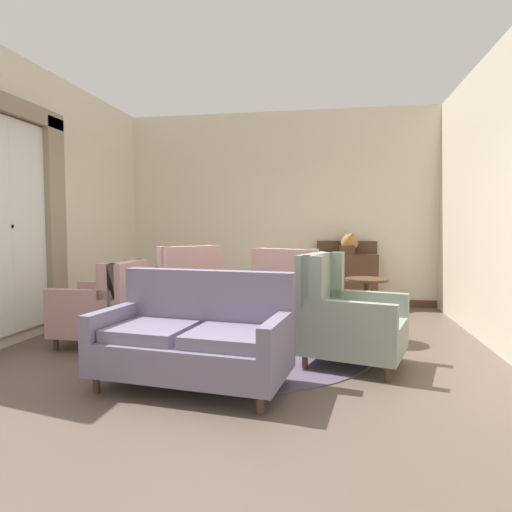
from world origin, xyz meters
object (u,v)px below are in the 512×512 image
porcelain_vase (222,292)px  gramophone (350,241)px  armchair_near_window (183,294)px  armchair_near_sideboard (345,319)px  coffee_table (226,312)px  side_table (367,304)px  settee (195,339)px  armchair_back_corner (105,308)px  armchair_far_left (292,296)px  sideboard (347,277)px

porcelain_vase → gramophone: size_ratio=0.73×
armchair_near_window → gramophone: size_ratio=2.39×
armchair_near_sideboard → gramophone: 3.08m
coffee_table → side_table: size_ratio=1.32×
coffee_table → settee: 1.17m
gramophone → side_table: bearing=-86.7°
settee → armchair_back_corner: bearing=149.8°
gramophone → settee: bearing=-110.4°
armchair_back_corner → armchair_far_left: armchair_far_left is taller
armchair_near_window → armchair_near_sideboard: armchair_near_window is taller
porcelain_vase → gramophone: (1.48, 2.59, 0.49)m
settee → armchair_back_corner: size_ratio=1.75×
armchair_back_corner → armchair_far_left: size_ratio=0.85×
armchair_near_window → settee: bearing=62.4°
armchair_far_left → sideboard: (0.75, 1.68, 0.07)m
porcelain_vase → armchair_near_sideboard: (1.33, -0.40, -0.18)m
armchair_near_window → side_table: 2.32m
side_table → gramophone: size_ratio=1.58×
coffee_table → armchair_back_corner: 1.38m
porcelain_vase → armchair_near_window: 1.05m
settee → side_table: (1.53, 1.74, 0.04)m
armchair_far_left → sideboard: bearing=-94.3°
side_table → armchair_near_sideboard: bearing=-106.3°
side_table → sideboard: 2.15m
armchair_back_corner → armchair_near_sideboard: size_ratio=0.87×
porcelain_vase → settee: (0.07, -1.21, -0.22)m
armchair_near_window → armchair_far_left: 1.42m
armchair_near_window → armchair_far_left: size_ratio=1.00×
coffee_table → porcelain_vase: bearing=144.7°
porcelain_vase → armchair_back_corner: 1.34m
armchair_far_left → sideboard: size_ratio=1.01×
armchair_back_corner → side_table: size_ratio=1.29×
armchair_near_sideboard → porcelain_vase: bearing=89.4°
settee → armchair_near_window: bearing=119.0°
sideboard → armchair_back_corner: bearing=-134.4°
armchair_near_sideboard → coffee_table: bearing=90.3°
armchair_far_left → sideboard: sideboard is taller
side_table → armchair_far_left: bearing=153.2°
side_table → sideboard: bearing=94.3°
armchair_near_window → armchair_near_sideboard: size_ratio=1.02×
coffee_table → armchair_far_left: 1.22m
gramophone → sideboard: bearing=117.9°
settee → porcelain_vase: bearing=100.7°
settee → armchair_near_window: 2.11m
armchair_near_window → side_table: bearing=125.4°
porcelain_vase → coffee_table: bearing=-35.3°
armchair_near_sideboard → armchair_far_left: armchair_near_sideboard is taller
sideboard → gramophone: gramophone is taller
armchair_far_left → gramophone: 1.90m
sideboard → porcelain_vase: bearing=-118.3°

